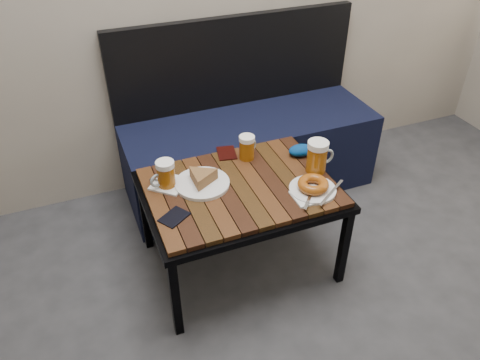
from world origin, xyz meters
name	(u,v)px	position (x,y,z in m)	size (l,w,h in m)	color
bench	(248,146)	(0.20, 1.76, 0.27)	(1.40, 0.50, 0.95)	black
cafe_table	(240,193)	(-0.09, 1.18, 0.43)	(0.84, 0.62, 0.47)	black
beer_mug_left	(165,175)	(-0.39, 1.29, 0.54)	(0.12, 0.09, 0.13)	#924C0B
beer_mug_centre	(247,147)	(0.02, 1.37, 0.53)	(0.11, 0.10, 0.12)	#924C0B
beer_mug_right	(317,156)	(0.28, 1.16, 0.55)	(0.14, 0.10, 0.15)	#924C0B
plate_pie	(202,180)	(-0.24, 1.24, 0.50)	(0.24, 0.24, 0.07)	white
plate_bagel	(313,187)	(0.19, 1.03, 0.49)	(0.25, 0.22, 0.06)	white
napkin_left	(169,184)	(-0.37, 1.30, 0.48)	(0.19, 0.19, 0.01)	white
napkin_right	(309,196)	(0.15, 1.00, 0.48)	(0.14, 0.12, 0.01)	white
passport_navy	(174,217)	(-0.41, 1.08, 0.47)	(0.08, 0.11, 0.01)	black
passport_burgundy	(227,153)	(-0.05, 1.44, 0.47)	(0.09, 0.12, 0.01)	black
knit_pouch	(301,150)	(0.27, 1.30, 0.50)	(0.12, 0.08, 0.05)	#040D7C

